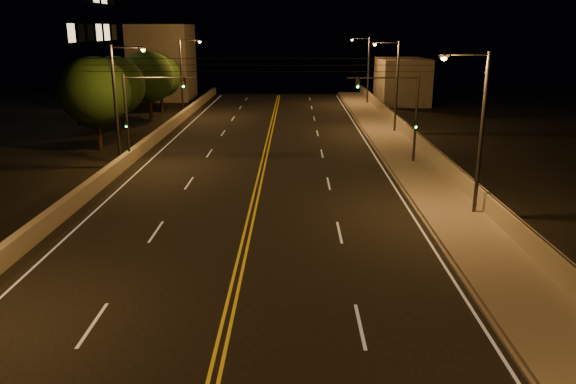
{
  "coord_description": "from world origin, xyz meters",
  "views": [
    {
      "loc": [
        2.26,
        -6.3,
        9.59
      ],
      "look_at": [
        2.0,
        18.0,
        2.5
      ],
      "focal_mm": 35.0,
      "sensor_mm": 36.0,
      "label": 1
    }
  ],
  "objects_px": {
    "traffic_signal_right": "(403,109)",
    "streetlight_5": "(119,98)",
    "tree_1": "(116,86)",
    "streetlight_2": "(394,81)",
    "streetlight_3": "(366,66)",
    "streetlight_1": "(477,124)",
    "traffic_signal_left": "(139,109)",
    "tree_2": "(149,77)",
    "tree_0": "(95,92)",
    "streetlight_6": "(184,72)",
    "tree_3": "(160,76)"
  },
  "relations": [
    {
      "from": "traffic_signal_right",
      "to": "streetlight_5",
      "type": "bearing_deg",
      "value": -177.21
    },
    {
      "from": "tree_1",
      "to": "streetlight_2",
      "type": "bearing_deg",
      "value": 2.2
    },
    {
      "from": "streetlight_5",
      "to": "streetlight_3",
      "type": "bearing_deg",
      "value": 58.17
    },
    {
      "from": "streetlight_2",
      "to": "streetlight_1",
      "type": "bearing_deg",
      "value": -90.0
    },
    {
      "from": "streetlight_2",
      "to": "tree_1",
      "type": "relative_size",
      "value": 1.18
    },
    {
      "from": "streetlight_5",
      "to": "traffic_signal_left",
      "type": "height_order",
      "value": "streetlight_5"
    },
    {
      "from": "traffic_signal_right",
      "to": "traffic_signal_left",
      "type": "xyz_separation_m",
      "value": [
        -18.87,
        0.0,
        0.0
      ]
    },
    {
      "from": "streetlight_2",
      "to": "tree_1",
      "type": "distance_m",
      "value": 25.62
    },
    {
      "from": "streetlight_2",
      "to": "streetlight_3",
      "type": "relative_size",
      "value": 1.0
    },
    {
      "from": "streetlight_2",
      "to": "tree_2",
      "type": "bearing_deg",
      "value": 162.54
    },
    {
      "from": "streetlight_3",
      "to": "tree_0",
      "type": "bearing_deg",
      "value": -131.1
    },
    {
      "from": "streetlight_6",
      "to": "tree_2",
      "type": "height_order",
      "value": "streetlight_6"
    },
    {
      "from": "streetlight_3",
      "to": "tree_2",
      "type": "bearing_deg",
      "value": -152.21
    },
    {
      "from": "streetlight_3",
      "to": "tree_3",
      "type": "height_order",
      "value": "streetlight_3"
    },
    {
      "from": "tree_1",
      "to": "tree_2",
      "type": "distance_m",
      "value": 8.81
    },
    {
      "from": "streetlight_5",
      "to": "tree_0",
      "type": "relative_size",
      "value": 1.13
    },
    {
      "from": "streetlight_1",
      "to": "streetlight_5",
      "type": "distance_m",
      "value": 24.0
    },
    {
      "from": "traffic_signal_left",
      "to": "tree_0",
      "type": "height_order",
      "value": "tree_0"
    },
    {
      "from": "tree_0",
      "to": "tree_1",
      "type": "bearing_deg",
      "value": 94.31
    },
    {
      "from": "streetlight_1",
      "to": "streetlight_6",
      "type": "height_order",
      "value": "same"
    },
    {
      "from": "tree_0",
      "to": "tree_2",
      "type": "bearing_deg",
      "value": 88.83
    },
    {
      "from": "streetlight_3",
      "to": "tree_1",
      "type": "relative_size",
      "value": 1.18
    },
    {
      "from": "streetlight_3",
      "to": "traffic_signal_right",
      "type": "xyz_separation_m",
      "value": [
        -1.47,
        -33.51,
        -0.91
      ]
    },
    {
      "from": "tree_3",
      "to": "streetlight_2",
      "type": "bearing_deg",
      "value": -29.45
    },
    {
      "from": "streetlight_5",
      "to": "tree_1",
      "type": "xyz_separation_m",
      "value": [
        -4.19,
        12.67,
        -0.41
      ]
    },
    {
      "from": "streetlight_3",
      "to": "streetlight_2",
      "type": "bearing_deg",
      "value": -90.0
    },
    {
      "from": "streetlight_6",
      "to": "traffic_signal_right",
      "type": "relative_size",
      "value": 1.32
    },
    {
      "from": "streetlight_1",
      "to": "traffic_signal_right",
      "type": "xyz_separation_m",
      "value": [
        -1.47,
        11.82,
        -0.91
      ]
    },
    {
      "from": "traffic_signal_right",
      "to": "tree_1",
      "type": "relative_size",
      "value": 0.89
    },
    {
      "from": "traffic_signal_right",
      "to": "tree_2",
      "type": "height_order",
      "value": "tree_2"
    },
    {
      "from": "streetlight_1",
      "to": "streetlight_6",
      "type": "distance_m",
      "value": 40.71
    },
    {
      "from": "streetlight_3",
      "to": "streetlight_6",
      "type": "xyz_separation_m",
      "value": [
        -21.41,
        -10.71,
        0.0
      ]
    },
    {
      "from": "streetlight_2",
      "to": "streetlight_3",
      "type": "height_order",
      "value": "same"
    },
    {
      "from": "streetlight_1",
      "to": "traffic_signal_left",
      "type": "distance_m",
      "value": 23.54
    },
    {
      "from": "traffic_signal_left",
      "to": "streetlight_2",
      "type": "bearing_deg",
      "value": 31.94
    },
    {
      "from": "streetlight_1",
      "to": "streetlight_2",
      "type": "height_order",
      "value": "same"
    },
    {
      "from": "streetlight_2",
      "to": "streetlight_6",
      "type": "xyz_separation_m",
      "value": [
        -21.41,
        10.12,
        0.0
      ]
    },
    {
      "from": "streetlight_3",
      "to": "tree_3",
      "type": "relative_size",
      "value": 1.28
    },
    {
      "from": "streetlight_5",
      "to": "tree_0",
      "type": "bearing_deg",
      "value": 122.51
    },
    {
      "from": "tree_3",
      "to": "streetlight_6",
      "type": "bearing_deg",
      "value": -48.06
    },
    {
      "from": "tree_0",
      "to": "streetlight_1",
      "type": "bearing_deg",
      "value": -33.5
    },
    {
      "from": "streetlight_6",
      "to": "tree_1",
      "type": "bearing_deg",
      "value": -110.65
    },
    {
      "from": "tree_1",
      "to": "tree_2",
      "type": "height_order",
      "value": "tree_2"
    },
    {
      "from": "streetlight_5",
      "to": "tree_1",
      "type": "distance_m",
      "value": 13.35
    },
    {
      "from": "tree_2",
      "to": "tree_1",
      "type": "bearing_deg",
      "value": -95.48
    },
    {
      "from": "streetlight_3",
      "to": "traffic_signal_left",
      "type": "bearing_deg",
      "value": -121.26
    },
    {
      "from": "streetlight_1",
      "to": "streetlight_2",
      "type": "xyz_separation_m",
      "value": [
        0.0,
        24.5,
        0.0
      ]
    },
    {
      "from": "streetlight_1",
      "to": "tree_3",
      "type": "xyz_separation_m",
      "value": [
        -25.0,
        38.61,
        -0.76
      ]
    },
    {
      "from": "traffic_signal_right",
      "to": "tree_2",
      "type": "distance_m",
      "value": 31.01
    },
    {
      "from": "traffic_signal_left",
      "to": "traffic_signal_right",
      "type": "bearing_deg",
      "value": 0.0
    }
  ]
}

